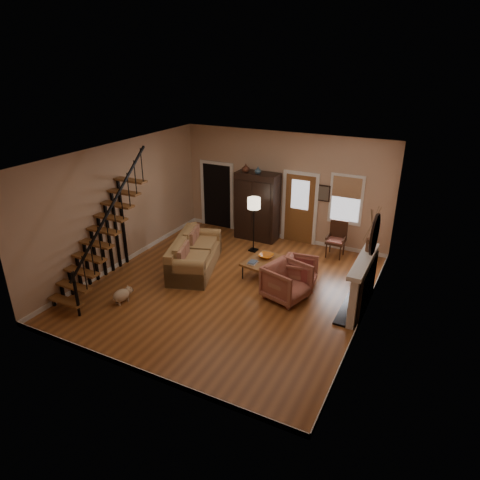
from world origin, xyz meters
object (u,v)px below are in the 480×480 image
at_px(floor_lamp, 254,225).
at_px(side_chair, 336,240).
at_px(armchair_right, 300,273).
at_px(sofa, 195,254).
at_px(coffee_table, 262,267).
at_px(armoire, 257,206).
at_px(armchair_left, 287,282).

distance_m(floor_lamp, side_chair, 2.37).
relative_size(armchair_right, floor_lamp, 0.50).
distance_m(sofa, armchair_right, 2.84).
bearing_deg(sofa, floor_lamp, 43.88).
xyz_separation_m(coffee_table, side_chair, (1.42, 1.95, 0.30)).
bearing_deg(sofa, coffee_table, -2.42).
bearing_deg(side_chair, sofa, -142.03).
bearing_deg(floor_lamp, armoire, 108.89).
height_order(armoire, coffee_table, armoire).
relative_size(coffee_table, armchair_left, 1.19).
relative_size(armoire, side_chair, 2.06).
height_order(coffee_table, armchair_left, armchair_left).
bearing_deg(sofa, armoire, 58.81).
bearing_deg(side_chair, armoire, 175.52).
bearing_deg(floor_lamp, armchair_left, -48.51).
bearing_deg(sofa, armchair_left, -25.41).
bearing_deg(sofa, armchair_right, -11.17).
relative_size(armchair_left, side_chair, 0.92).
xyz_separation_m(armchair_left, side_chair, (0.41, 2.78, 0.08)).
xyz_separation_m(armchair_left, floor_lamp, (-1.83, 2.07, 0.39)).
relative_size(sofa, armchair_left, 2.46).
xyz_separation_m(sofa, coffee_table, (1.73, 0.50, -0.22)).
xyz_separation_m(sofa, armchair_right, (2.81, 0.36, -0.06)).
height_order(sofa, armchair_left, sofa).
distance_m(armchair_left, armchair_right, 0.70).
relative_size(armoire, armchair_left, 2.23).
height_order(armchair_left, floor_lamp, floor_lamp).
bearing_deg(coffee_table, armchair_left, -39.38).
bearing_deg(side_chair, coffee_table, -125.95).
distance_m(armoire, floor_lamp, 1.00).
distance_m(coffee_table, armchair_right, 1.10).
height_order(armoire, armchair_right, armoire).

